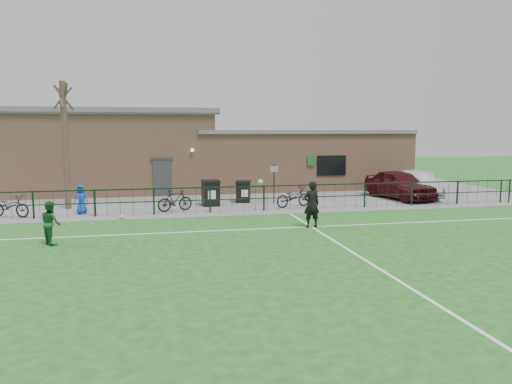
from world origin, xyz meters
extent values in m
plane|color=#195719|center=(0.00, 0.00, 0.00)|extent=(90.00, 90.00, 0.00)
cube|color=slate|center=(0.00, 13.50, 0.01)|extent=(34.00, 13.00, 0.02)
cube|color=white|center=(0.00, 7.80, 0.00)|extent=(28.00, 0.10, 0.01)
cube|color=white|center=(0.00, 4.00, 0.00)|extent=(28.00, 0.10, 0.01)
cube|color=white|center=(2.00, 0.00, 0.00)|extent=(0.10, 16.00, 0.01)
cube|color=black|center=(0.00, 8.00, 0.60)|extent=(28.00, 0.10, 1.20)
cylinder|color=#46352A|center=(-8.00, 10.50, 3.00)|extent=(0.30, 0.30, 6.00)
cube|color=black|center=(-1.24, 10.04, 0.61)|extent=(0.84, 0.94, 1.19)
cube|color=black|center=(0.55, 10.83, 0.53)|extent=(0.87, 0.93, 1.03)
cylinder|color=black|center=(2.00, 10.12, 1.02)|extent=(0.07, 0.07, 2.00)
imported|color=#440C17|center=(9.06, 10.37, 0.80)|extent=(2.62, 4.83, 1.56)
imported|color=#929598|center=(10.38, 10.82, 0.75)|extent=(2.36, 4.62, 1.45)
imported|color=black|center=(-10.08, 8.60, 0.50)|extent=(1.91, 1.26, 0.95)
imported|color=black|center=(-3.05, 8.72, 0.52)|extent=(1.72, 0.93, 0.99)
imported|color=black|center=(2.64, 8.80, 0.51)|extent=(1.96, 1.14, 0.97)
imported|color=blue|center=(-7.17, 8.82, 0.68)|extent=(0.72, 0.55, 1.31)
imported|color=black|center=(1.98, 3.93, 0.90)|extent=(0.69, 0.49, 1.80)
sphere|color=white|center=(0.60, 6.93, 1.49)|extent=(0.22, 0.22, 0.22)
imported|color=#175226|center=(-7.37, 2.96, 0.72)|extent=(0.83, 0.89, 1.45)
sphere|color=white|center=(-5.34, 7.18, 0.10)|extent=(0.21, 0.21, 0.21)
cube|color=tan|center=(0.00, 16.50, 1.75)|extent=(24.00, 5.00, 3.50)
cube|color=tan|center=(-6.24, 16.50, 4.10)|extent=(11.52, 5.00, 1.20)
cube|color=slate|center=(-6.24, 16.50, 4.82)|extent=(12.02, 5.40, 0.28)
cube|color=slate|center=(5.28, 16.50, 3.60)|extent=(13.44, 5.30, 0.22)
cube|color=#383A3D|center=(-3.50, 13.97, 1.05)|extent=(1.00, 0.08, 2.10)
cube|color=black|center=(6.50, 13.97, 1.60)|extent=(1.80, 0.08, 1.20)
cube|color=#19661E|center=(5.20, 13.92, 1.90)|extent=(0.45, 0.04, 0.55)
camera|label=1|loc=(-4.03, -14.30, 3.84)|focal=35.00mm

